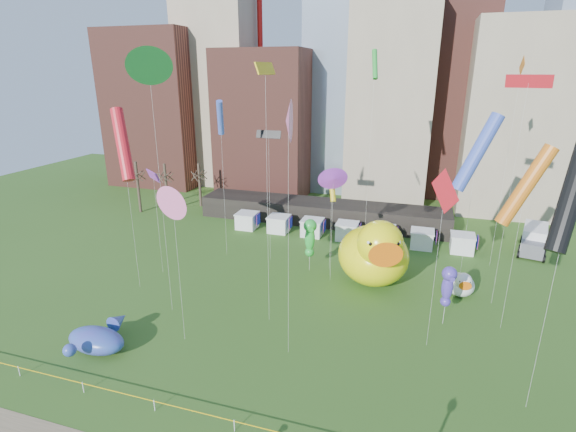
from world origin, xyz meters
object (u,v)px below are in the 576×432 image
(small_duck, at_px, (461,284))
(whale_inflatable, at_px, (98,339))
(box_truck, at_px, (534,239))
(big_duck, at_px, (374,253))
(seahorse_purple, at_px, (448,283))
(seahorse_green, at_px, (310,235))

(small_duck, distance_m, whale_inflatable, 35.15)
(small_duck, distance_m, box_truck, 18.46)
(small_duck, relative_size, whale_inflatable, 0.58)
(big_duck, distance_m, seahorse_purple, 9.53)
(big_duck, bearing_deg, seahorse_purple, -58.56)
(big_duck, xyz_separation_m, seahorse_green, (-7.55, 1.17, 0.77))
(seahorse_purple, relative_size, whale_inflatable, 0.86)
(small_duck, distance_m, seahorse_green, 16.93)
(big_duck, bearing_deg, whale_inflatable, -155.31)
(seahorse_green, bearing_deg, box_truck, 8.56)
(seahorse_green, relative_size, box_truck, 0.81)
(seahorse_green, bearing_deg, big_duck, -29.02)
(whale_inflatable, relative_size, box_truck, 0.87)
(box_truck, bearing_deg, big_duck, -126.91)
(seahorse_purple, xyz_separation_m, box_truck, (11.60, 21.82, -2.56))
(big_duck, relative_size, small_duck, 2.88)
(big_duck, relative_size, seahorse_green, 1.80)
(seahorse_green, relative_size, whale_inflatable, 0.94)
(big_duck, xyz_separation_m, box_truck, (18.83, 15.64, -2.07))
(box_truck, bearing_deg, whale_inflatable, -125.32)
(whale_inflatable, bearing_deg, small_duck, 35.56)
(small_duck, bearing_deg, big_duck, 173.12)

